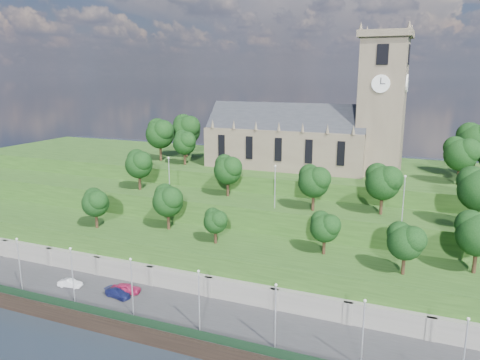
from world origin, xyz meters
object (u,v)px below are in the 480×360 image
at_px(car_left, 126,288).
at_px(car_middle, 70,283).
at_px(car_right, 118,293).
at_px(church, 311,131).

distance_m(car_left, car_middle, 9.22).
distance_m(car_left, car_right, 1.57).
bearing_deg(car_left, car_right, 150.78).
distance_m(church, car_left, 46.72).
distance_m(car_middle, car_right, 8.72).
bearing_deg(car_right, church, -14.84).
xyz_separation_m(car_middle, car_right, (8.72, 0.04, -0.00)).
relative_size(church, car_middle, 10.47).
bearing_deg(church, car_left, -114.53).
relative_size(car_middle, car_right, 0.88).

